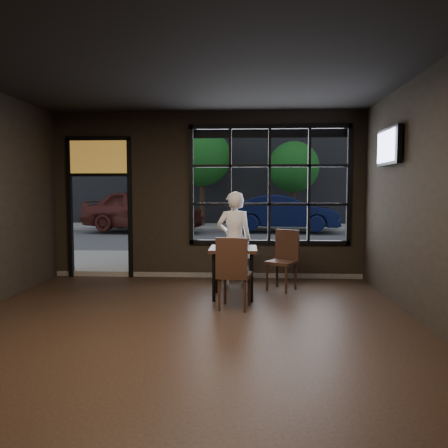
# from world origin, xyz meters

# --- Properties ---
(floor) EXTENTS (6.00, 7.00, 0.02)m
(floor) POSITION_xyz_m (0.00, 0.00, -0.01)
(floor) COLOR black
(floor) RESTS_ON ground
(ceiling) EXTENTS (6.00, 7.00, 0.02)m
(ceiling) POSITION_xyz_m (0.00, 0.00, 3.21)
(ceiling) COLOR black
(ceiling) RESTS_ON ground
(window_frame) EXTENTS (3.06, 0.12, 2.28)m
(window_frame) POSITION_xyz_m (1.20, 3.50, 1.80)
(window_frame) COLOR black
(window_frame) RESTS_ON ground
(stained_transom) EXTENTS (1.20, 0.06, 0.70)m
(stained_transom) POSITION_xyz_m (-2.10, 3.50, 2.35)
(stained_transom) COLOR orange
(stained_transom) RESTS_ON ground
(street_asphalt) EXTENTS (60.00, 41.00, 0.04)m
(street_asphalt) POSITION_xyz_m (0.00, 24.00, -0.02)
(street_asphalt) COLOR #545456
(street_asphalt) RESTS_ON ground
(building_across) EXTENTS (28.00, 12.00, 15.00)m
(building_across) POSITION_xyz_m (0.00, 23.00, 7.50)
(building_across) COLOR #5B5956
(building_across) RESTS_ON ground
(cafe_table) EXTENTS (0.74, 0.74, 0.80)m
(cafe_table) POSITION_xyz_m (0.56, 1.95, 0.40)
(cafe_table) COLOR #301D15
(cafe_table) RESTS_ON floor
(chair_near) EXTENTS (0.52, 0.52, 1.04)m
(chair_near) POSITION_xyz_m (0.60, 1.30, 0.52)
(chair_near) COLOR #301D15
(chair_near) RESTS_ON floor
(chair_window) EXTENTS (0.61, 0.61, 1.02)m
(chair_window) POSITION_xyz_m (1.37, 2.50, 0.51)
(chair_window) COLOR #301D15
(chair_window) RESTS_ON floor
(man) EXTENTS (0.67, 0.49, 1.68)m
(man) POSITION_xyz_m (0.55, 2.68, 0.84)
(man) COLOR white
(man) RESTS_ON floor
(hotdog) EXTENTS (0.20, 0.09, 0.06)m
(hotdog) POSITION_xyz_m (0.60, 2.05, 0.83)
(hotdog) COLOR tan
(hotdog) RESTS_ON cafe_table
(cup) EXTENTS (0.15, 0.15, 0.10)m
(cup) POSITION_xyz_m (0.39, 1.89, 0.84)
(cup) COLOR silver
(cup) RESTS_ON cafe_table
(tv) EXTENTS (0.11, 0.96, 0.56)m
(tv) POSITION_xyz_m (2.93, 1.94, 2.36)
(tv) COLOR black
(tv) RESTS_ON wall_right
(navy_car) EXTENTS (4.48, 1.95, 1.43)m
(navy_car) POSITION_xyz_m (2.30, 12.82, 0.82)
(navy_car) COLOR black
(navy_car) RESTS_ON street_asphalt
(maroon_car) EXTENTS (5.08, 2.69, 1.65)m
(maroon_car) POSITION_xyz_m (-3.39, 12.44, 0.92)
(maroon_car) COLOR #501F19
(maroon_car) RESTS_ON street_asphalt
(tree_left) EXTENTS (2.69, 2.69, 4.60)m
(tree_left) POSITION_xyz_m (-1.32, 15.41, 3.24)
(tree_left) COLOR #332114
(tree_left) RESTS_ON street_asphalt
(tree_right) EXTENTS (2.29, 2.29, 3.91)m
(tree_right) POSITION_xyz_m (2.86, 14.99, 2.75)
(tree_right) COLOR #332114
(tree_right) RESTS_ON street_asphalt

